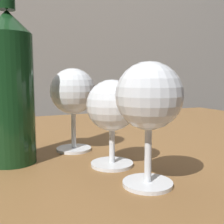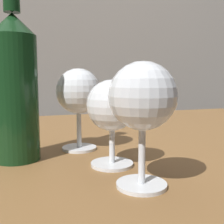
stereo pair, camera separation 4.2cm
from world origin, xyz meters
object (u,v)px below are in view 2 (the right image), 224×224
(wine_glass_rose, at_px, (79,93))
(wine_bottle, at_px, (15,84))
(wine_glass_amber, at_px, (112,108))
(wine_glass_white, at_px, (143,99))

(wine_glass_rose, height_order, wine_bottle, wine_bottle)
(wine_glass_rose, xyz_separation_m, wine_bottle, (-0.11, -0.04, 0.02))
(wine_glass_amber, bearing_deg, wine_glass_rose, 104.42)
(wine_glass_white, height_order, wine_glass_amber, wine_glass_white)
(wine_glass_white, xyz_separation_m, wine_glass_rose, (-0.04, 0.21, -0.00))
(wine_glass_white, height_order, wine_bottle, wine_bottle)
(wine_bottle, bearing_deg, wine_glass_white, -48.64)
(wine_glass_rose, relative_size, wine_bottle, 0.47)
(wine_glass_amber, relative_size, wine_glass_rose, 0.87)
(wine_glass_white, height_order, wine_glass_rose, wine_glass_white)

